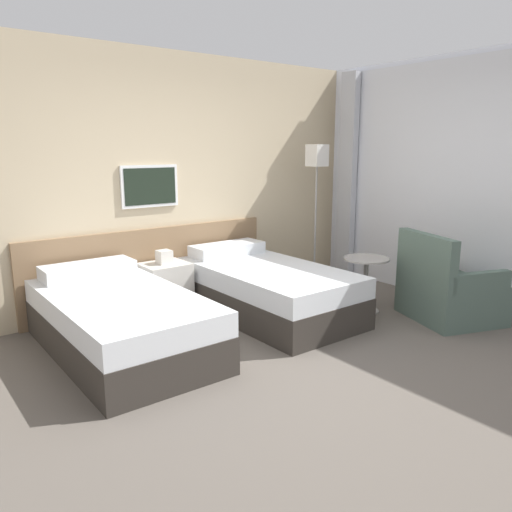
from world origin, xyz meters
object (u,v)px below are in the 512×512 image
Objects in this scene: nightstand at (165,287)px; floor_lamp at (317,172)px; bed_near_door at (121,321)px; bed_near_window at (267,289)px; side_table at (366,274)px; armchair at (448,293)px.

floor_lamp reaches higher than nightstand.
bed_near_door is 1.59m from bed_near_window.
floor_lamp is at bearing 23.39° from bed_near_window.
nightstand is 2.11m from side_table.
floor_lamp reaches higher than bed_near_door.
nightstand is (0.80, 0.71, 0.01)m from bed_near_door.
side_table is at bearing -13.21° from bed_near_door.
floor_lamp is at bearing 10.44° from bed_near_door.
bed_near_window is at bearing 146.35° from side_table.
bed_near_window is at bearing 0.00° from bed_near_door.
floor_lamp is at bearing 73.92° from side_table.
nightstand is 2.30m from floor_lamp.
bed_near_door and bed_near_window have the same top height.
nightstand is at bearing 67.40° from armchair.
side_table is at bearing -37.81° from nightstand.
bed_near_window is 1.07m from nightstand.
side_table is (-0.31, -1.09, -1.01)m from floor_lamp.
armchair is (1.34, -1.25, 0.01)m from bed_near_window.
bed_near_window is at bearing -156.61° from floor_lamp.
bed_near_window is 1.83m from armchair.
bed_near_window is at bearing -41.87° from nightstand.
floor_lamp is (2.78, 0.51, 1.15)m from bed_near_door.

